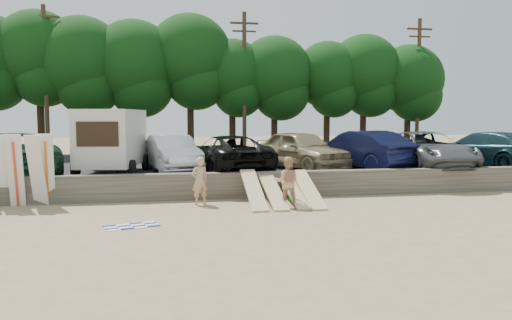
{
  "coord_description": "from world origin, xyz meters",
  "views": [
    {
      "loc": [
        -2.99,
        -15.78,
        3.15
      ],
      "look_at": [
        0.41,
        3.0,
        1.46
      ],
      "focal_mm": 35.0,
      "sensor_mm": 36.0,
      "label": 1
    }
  ],
  "objects_px": {
    "car_4": "(301,150)",
    "beachgoer_b": "(287,182)",
    "car_7": "(483,149)",
    "cooler": "(294,197)",
    "car_3": "(228,154)",
    "car_2": "(172,153)",
    "beachgoer_a": "(200,181)",
    "box_trailer": "(112,138)",
    "car_1": "(13,154)",
    "car_6": "(425,150)",
    "car_5": "(361,150)"
  },
  "relations": [
    {
      "from": "car_4",
      "to": "beachgoer_b",
      "type": "height_order",
      "value": "car_4"
    },
    {
      "from": "car_7",
      "to": "cooler",
      "type": "xyz_separation_m",
      "value": [
        -10.3,
        -3.74,
        -1.39
      ]
    },
    {
      "from": "car_4",
      "to": "car_3",
      "type": "bearing_deg",
      "value": 165.48
    },
    {
      "from": "car_2",
      "to": "beachgoer_a",
      "type": "relative_size",
      "value": 2.84
    },
    {
      "from": "beachgoer_a",
      "to": "beachgoer_b",
      "type": "distance_m",
      "value": 3.11
    },
    {
      "from": "box_trailer",
      "to": "car_2",
      "type": "height_order",
      "value": "box_trailer"
    },
    {
      "from": "car_1",
      "to": "car_6",
      "type": "bearing_deg",
      "value": 156.95
    },
    {
      "from": "car_5",
      "to": "cooler",
      "type": "height_order",
      "value": "car_5"
    },
    {
      "from": "car_7",
      "to": "beachgoer_b",
      "type": "bearing_deg",
      "value": 1.3
    },
    {
      "from": "car_2",
      "to": "car_4",
      "type": "xyz_separation_m",
      "value": [
        5.84,
        -0.07,
        0.1
      ]
    },
    {
      "from": "car_2",
      "to": "beachgoer_b",
      "type": "xyz_separation_m",
      "value": [
        3.84,
        -5.61,
        -0.62
      ]
    },
    {
      "from": "car_5",
      "to": "car_7",
      "type": "xyz_separation_m",
      "value": [
        6.06,
        -0.33,
        -0.03
      ]
    },
    {
      "from": "car_3",
      "to": "beachgoer_b",
      "type": "bearing_deg",
      "value": 95.3
    },
    {
      "from": "beachgoer_b",
      "to": "car_2",
      "type": "bearing_deg",
      "value": -38.57
    },
    {
      "from": "car_7",
      "to": "beachgoer_a",
      "type": "height_order",
      "value": "car_7"
    },
    {
      "from": "car_2",
      "to": "car_6",
      "type": "relative_size",
      "value": 0.78
    },
    {
      "from": "box_trailer",
      "to": "beachgoer_a",
      "type": "distance_m",
      "value": 5.7
    },
    {
      "from": "car_3",
      "to": "car_4",
      "type": "bearing_deg",
      "value": 177.7
    },
    {
      "from": "car_1",
      "to": "cooler",
      "type": "relative_size",
      "value": 16.74
    },
    {
      "from": "box_trailer",
      "to": "car_5",
      "type": "bearing_deg",
      "value": 7.82
    },
    {
      "from": "box_trailer",
      "to": "car_1",
      "type": "distance_m",
      "value": 3.97
    },
    {
      "from": "car_5",
      "to": "beachgoer_b",
      "type": "xyz_separation_m",
      "value": [
        -4.79,
        -5.18,
        -0.71
      ]
    },
    {
      "from": "car_4",
      "to": "beachgoer_a",
      "type": "distance_m",
      "value": 6.78
    },
    {
      "from": "car_2",
      "to": "cooler",
      "type": "distance_m",
      "value": 6.42
    },
    {
      "from": "car_4",
      "to": "car_7",
      "type": "bearing_deg",
      "value": -27.51
    },
    {
      "from": "car_3",
      "to": "car_7",
      "type": "xyz_separation_m",
      "value": [
        12.3,
        -0.17,
        0.05
      ]
    },
    {
      "from": "cooler",
      "to": "car_7",
      "type": "bearing_deg",
      "value": -1.33
    },
    {
      "from": "beachgoer_a",
      "to": "beachgoer_b",
      "type": "bearing_deg",
      "value": 140.02
    },
    {
      "from": "car_4",
      "to": "beachgoer_b",
      "type": "bearing_deg",
      "value": -132.92
    },
    {
      "from": "beachgoer_a",
      "to": "car_5",
      "type": "bearing_deg",
      "value": -173.2
    },
    {
      "from": "box_trailer",
      "to": "cooler",
      "type": "bearing_deg",
      "value": -22.8
    },
    {
      "from": "car_7",
      "to": "car_3",
      "type": "bearing_deg",
      "value": -23.6
    },
    {
      "from": "beachgoer_a",
      "to": "cooler",
      "type": "distance_m",
      "value": 3.57
    },
    {
      "from": "car_3",
      "to": "car_4",
      "type": "xyz_separation_m",
      "value": [
        3.46,
        0.52,
        0.1
      ]
    },
    {
      "from": "beachgoer_a",
      "to": "cooler",
      "type": "bearing_deg",
      "value": 160.58
    },
    {
      "from": "box_trailer",
      "to": "car_7",
      "type": "distance_m",
      "value": 17.23
    },
    {
      "from": "car_5",
      "to": "car_6",
      "type": "height_order",
      "value": "car_5"
    },
    {
      "from": "car_3",
      "to": "car_5",
      "type": "relative_size",
      "value": 1.07
    },
    {
      "from": "cooler",
      "to": "car_6",
      "type": "bearing_deg",
      "value": 5.37
    },
    {
      "from": "car_4",
      "to": "car_1",
      "type": "bearing_deg",
      "value": 159.07
    },
    {
      "from": "car_2",
      "to": "car_4",
      "type": "bearing_deg",
      "value": -12.75
    },
    {
      "from": "box_trailer",
      "to": "car_4",
      "type": "height_order",
      "value": "box_trailer"
    },
    {
      "from": "car_1",
      "to": "cooler",
      "type": "bearing_deg",
      "value": 137.89
    },
    {
      "from": "car_6",
      "to": "beachgoer_a",
      "type": "bearing_deg",
      "value": -159.43
    },
    {
      "from": "car_1",
      "to": "car_6",
      "type": "height_order",
      "value": "car_1"
    },
    {
      "from": "car_2",
      "to": "cooler",
      "type": "xyz_separation_m",
      "value": [
        4.39,
        -4.5,
        -1.34
      ]
    },
    {
      "from": "car_7",
      "to": "beachgoer_b",
      "type": "relative_size",
      "value": 3.35
    },
    {
      "from": "car_6",
      "to": "car_2",
      "type": "bearing_deg",
      "value": 176.89
    },
    {
      "from": "box_trailer",
      "to": "car_3",
      "type": "bearing_deg",
      "value": 5.05
    },
    {
      "from": "car_2",
      "to": "beachgoer_b",
      "type": "bearing_deg",
      "value": -67.69
    }
  ]
}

